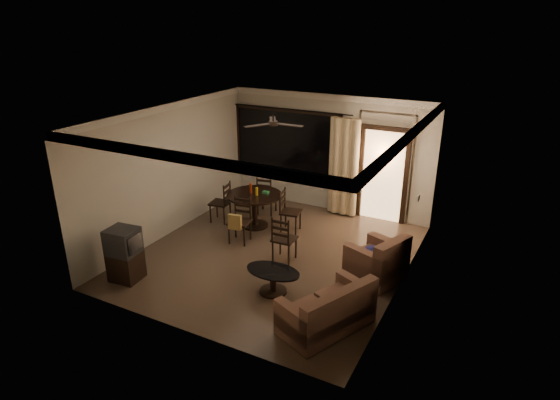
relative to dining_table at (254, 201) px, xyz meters
The scene contains 12 objects.
ground 1.58m from the dining_table, 44.62° to the right, with size 5.50×5.50×0.00m, color #7F6651.
room_shell 2.17m from the dining_table, 24.57° to the left, with size 5.50×6.70×5.50m.
dining_table is the anchor object (origin of this frame).
dining_chair_west 0.90m from the dining_table, behind, with size 0.48×0.48×0.95m.
dining_chair_east 0.90m from the dining_table, ahead, with size 0.48×0.48×0.95m.
dining_chair_south 0.91m from the dining_table, 81.19° to the right, with size 0.48×0.53×0.95m.
dining_chair_north 0.85m from the dining_table, 99.02° to the left, with size 0.48×0.48×0.95m.
tv_cabinet 3.18m from the dining_table, 106.08° to the right, with size 0.57×0.52×0.99m.
sofa 4.00m from the dining_table, 43.45° to the right, with size 1.28×1.61×0.76m.
armchair 3.30m from the dining_table, 17.66° to the right, with size 1.10×1.10×0.85m.
coffee_table 2.79m from the dining_table, 53.14° to the right, with size 0.97×0.58×0.43m.
side_chair 1.76m from the dining_table, 40.43° to the right, with size 0.43×0.43×0.95m.
Camera 1 is at (3.93, -7.28, 4.44)m, focal length 30.00 mm.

